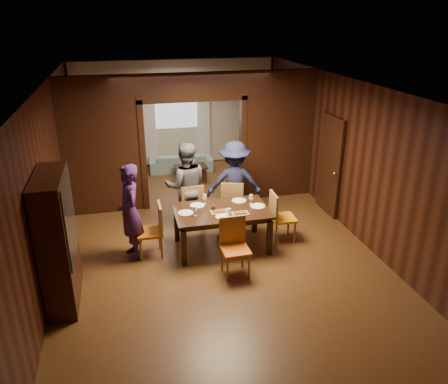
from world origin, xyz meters
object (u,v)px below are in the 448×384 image
object	(u,v)px
chair_left	(150,231)
coffee_table	(191,174)
person_purple	(130,212)
person_navy	(235,183)
person_grey	(186,186)
chair_right	(283,216)
chair_near	(235,248)
dining_table	(222,229)
sofa	(181,162)
chair_far_l	(191,206)
hutch	(58,241)
chair_far_r	(233,202)

from	to	relation	value
chair_left	coffee_table	bearing A→B (deg)	159.41
person_purple	person_navy	world-z (taller)	person_purple
person_grey	person_navy	bearing A→B (deg)	-172.27
chair_right	chair_near	world-z (taller)	same
dining_table	coffee_table	world-z (taller)	dining_table
sofa	chair_far_l	world-z (taller)	chair_far_l
chair_right	chair_left	bearing A→B (deg)	92.12
dining_table	hutch	distance (m)	2.89
sofa	chair_far_r	xyz separation A→B (m)	(0.56, -3.48, 0.24)
person_purple	coffee_table	world-z (taller)	person_purple
person_grey	coffee_table	world-z (taller)	person_grey
chair_far_r	person_navy	bearing A→B (deg)	-100.22
dining_table	chair_far_l	bearing A→B (deg)	114.17
dining_table	coffee_table	size ratio (longest dim) A/B	2.12
dining_table	hutch	size ratio (longest dim) A/B	0.85
person_purple	chair_near	distance (m)	1.93
person_navy	hutch	xyz separation A→B (m)	(-3.15, -1.97, 0.14)
coffee_table	chair_left	size ratio (longest dim) A/B	0.82
chair_left	chair_far_l	world-z (taller)	same
person_navy	dining_table	distance (m)	1.21
person_navy	chair_far_r	world-z (taller)	person_navy
sofa	chair_right	size ratio (longest dim) A/B	1.75
hutch	chair_left	bearing A→B (deg)	36.47
dining_table	chair_far_r	size ratio (longest dim) A/B	1.75
chair_far_l	hutch	world-z (taller)	hutch
dining_table	chair_near	size ratio (longest dim) A/B	1.75
person_navy	sofa	bearing A→B (deg)	-68.51
chair_far_l	chair_left	bearing A→B (deg)	41.69
person_grey	chair_near	xyz separation A→B (m)	(0.50, -1.90, -0.40)
coffee_table	chair_left	distance (m)	3.74
coffee_table	hutch	xyz separation A→B (m)	(-2.67, -4.49, 0.80)
coffee_table	hutch	size ratio (longest dim) A/B	0.40
sofa	chair_far_r	distance (m)	3.53
person_purple	person_grey	world-z (taller)	person_grey
person_navy	person_purple	bearing A→B (deg)	35.16
dining_table	chair_far_l	xyz separation A→B (m)	(-0.41, 0.92, 0.10)
dining_table	chair_left	size ratio (longest dim) A/B	1.75
sofa	coffee_table	bearing A→B (deg)	102.16
person_navy	chair_right	size ratio (longest dim) A/B	1.77
person_grey	hutch	bearing A→B (deg)	48.32
dining_table	chair_far_r	xyz separation A→B (m)	(0.44, 0.89, 0.10)
hutch	person_grey	bearing A→B (deg)	42.02
sofa	chair_near	bearing A→B (deg)	94.73
sofa	chair_far_l	xyz separation A→B (m)	(-0.29, -3.45, 0.24)
person_grey	coffee_table	size ratio (longest dim) A/B	2.21
dining_table	coffee_table	bearing A→B (deg)	89.74
person_purple	hutch	size ratio (longest dim) A/B	0.86
person_navy	dining_table	world-z (taller)	person_navy
dining_table	chair_left	world-z (taller)	chair_left
chair_right	dining_table	bearing A→B (deg)	93.05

